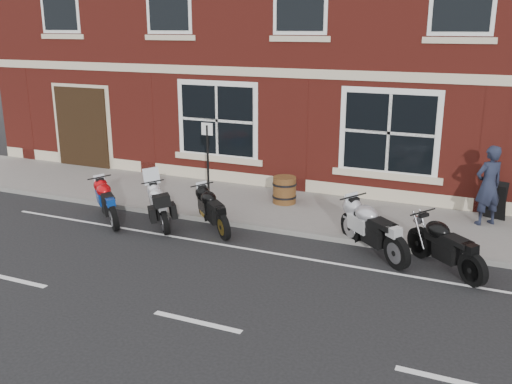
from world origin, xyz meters
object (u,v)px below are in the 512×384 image
Objects in this scene: moto_sport_red at (109,200)px; moto_sport_silver at (374,227)px; moto_naked_black at (446,243)px; barrel_planter at (284,190)px; parking_sign at (208,159)px; pedestrian_left at (488,185)px; moto_touring_silver at (161,204)px; moto_sport_black at (214,208)px; a_board_sign at (495,200)px.

moto_sport_silver reaches higher than moto_sport_red.
moto_naked_black is (1.46, -0.25, -0.04)m from moto_sport_silver.
barrel_planter is 0.32× the size of parking_sign.
parking_sign is at bearing 117.63° from moto_sport_silver.
parking_sign is at bearing -27.64° from pedestrian_left.
moto_touring_silver is 6.57m from moto_naked_black.
moto_sport_black is 1.75× the size of a_board_sign.
a_board_sign is 1.25× the size of barrel_planter.
moto_sport_black is 5.24m from moto_naked_black.
pedestrian_left is (8.48, 3.11, 0.54)m from moto_sport_red.
moto_sport_red is 4.49m from barrel_planter.
moto_sport_red is 1.03× the size of moto_sport_black.
moto_touring_silver is 2.17× the size of barrel_planter.
moto_sport_silver reaches higher than moto_naked_black.
parking_sign reaches higher than pedestrian_left.
pedestrian_left is (2.07, 2.59, 0.48)m from moto_sport_silver.
moto_sport_red is at bearing -138.77° from parking_sign.
pedestrian_left is 0.87× the size of parking_sign.
moto_touring_silver is 0.99× the size of moto_sport_black.
a_board_sign reaches higher than barrel_planter.
a_board_sign reaches higher than moto_sport_black.
moto_naked_black is 5.00m from barrel_planter.
pedestrian_left is at bearing 3.98° from barrel_planter.
moto_sport_black is 6.80m from a_board_sign.
moto_sport_silver is at bearing -107.68° from a_board_sign.
moto_sport_silver reaches higher than a_board_sign.
moto_sport_black is 3.77m from moto_sport_silver.
moto_touring_silver is 7.73m from pedestrian_left.
parking_sign is (-6.01, 1.41, 0.83)m from moto_naked_black.
moto_sport_black is at bearing -134.59° from a_board_sign.
moto_sport_black is at bearing -15.83° from pedestrian_left.
parking_sign is (-6.79, -2.00, 0.82)m from a_board_sign.
moto_sport_red is at bearing 144.02° from moto_sport_black.
moto_sport_silver is at bearing -15.23° from parking_sign.
moto_sport_red is at bearing -19.68° from pedestrian_left.
barrel_planter is (0.91, 2.25, -0.04)m from moto_sport_black.
moto_touring_silver is 1.35m from moto_sport_black.
moto_naked_black is at bearing -14.06° from parking_sign.
pedestrian_left is at bearing -22.96° from moto_sport_black.
a_board_sign is at bearing 6.75° from moto_sport_silver.
moto_touring_silver is at bearing 142.22° from moto_sport_black.
moto_sport_black is 0.86× the size of moto_sport_silver.
moto_sport_black is at bearing -32.62° from moto_touring_silver.
a_board_sign is 7.12m from parking_sign.
moto_naked_black is (5.24, -0.24, 0.04)m from moto_sport_black.
moto_sport_silver is (6.41, 0.51, 0.06)m from moto_sport_red.
moto_naked_black is at bearing 38.14° from pedestrian_left.
moto_sport_red is (-1.30, -0.29, 0.00)m from moto_touring_silver.
pedestrian_left reaches higher than a_board_sign.
moto_sport_silver is 1.08× the size of moto_naked_black.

